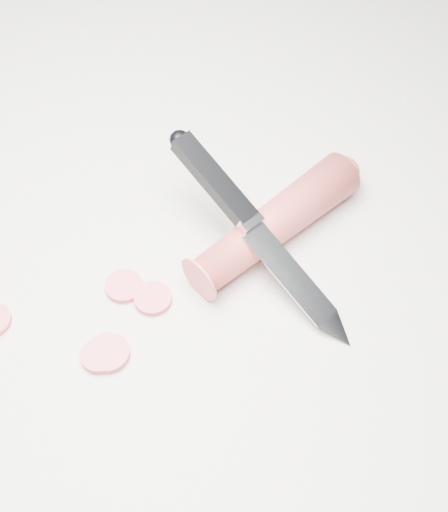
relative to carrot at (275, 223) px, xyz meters
The scene contains 7 objects.
ground 0.10m from the carrot, 125.38° to the right, with size 2.40×2.40×0.00m, color beige.
carrot is the anchor object (origin of this frame).
carrot_slice_0 0.18m from the carrot, 108.61° to the right, with size 0.03×0.03×0.01m, color #E8555B.
carrot_slice_1 0.12m from the carrot, 116.11° to the right, with size 0.03×0.03×0.01m, color #E8555B.
carrot_slice_2 0.14m from the carrot, 125.92° to the right, with size 0.03×0.03×0.01m, color #E8555B.
carrot_slice_3 0.18m from the carrot, 107.91° to the right, with size 0.03×0.03×0.01m, color #E8555B.
kitchen_knife 0.04m from the carrot, 86.45° to the right, with size 0.22×0.08×0.08m, color silver, non-canonical shape.
Camera 1 is at (0.21, -0.26, 0.50)m, focal length 50.00 mm.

